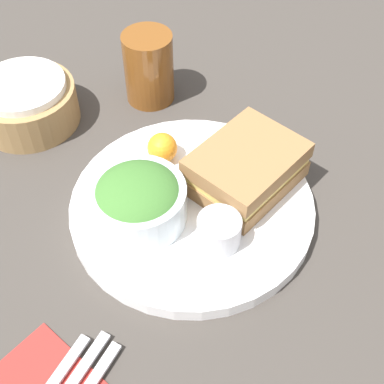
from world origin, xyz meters
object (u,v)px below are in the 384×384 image
at_px(plate, 192,207).
at_px(sandwich, 246,168).
at_px(dressing_cup, 219,231).
at_px(drink_glass, 149,68).
at_px(bread_basket, 26,103).
at_px(salad_bowl, 138,200).

relative_size(plate, sandwich, 2.23).
relative_size(sandwich, dressing_cup, 2.66).
xyz_separation_m(drink_glass, bread_basket, (-0.17, 0.10, -0.02)).
distance_m(drink_glass, bread_basket, 0.20).
height_order(sandwich, salad_bowl, salad_bowl).
bearing_deg(plate, drink_glass, 56.67).
xyz_separation_m(plate, bread_basket, (-0.03, 0.32, 0.02)).
bearing_deg(salad_bowl, bread_basket, 82.74).
distance_m(salad_bowl, drink_glass, 0.27).
distance_m(sandwich, bread_basket, 0.36).
bearing_deg(salad_bowl, drink_glass, 41.20).
relative_size(sandwich, bread_basket, 0.94).
bearing_deg(plate, salad_bowl, 151.22).
height_order(dressing_cup, bread_basket, bread_basket).
xyz_separation_m(plate, sandwich, (0.07, -0.03, 0.04)).
bearing_deg(plate, sandwich, -23.77).
bearing_deg(drink_glass, plate, -123.33).
bearing_deg(drink_glass, bread_basket, 148.28).
bearing_deg(bread_basket, plate, -85.03).
distance_m(dressing_cup, drink_glass, 0.33).
distance_m(dressing_cup, bread_basket, 0.38).
distance_m(sandwich, drink_glass, 0.25).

